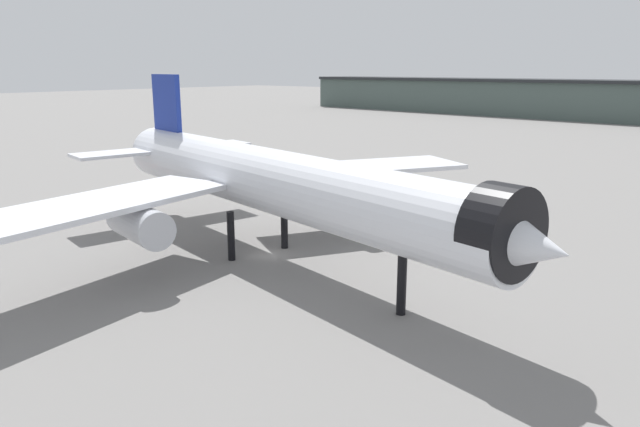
% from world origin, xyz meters
% --- Properties ---
extents(ground, '(900.00, 900.00, 0.00)m').
position_xyz_m(ground, '(0.00, 0.00, 0.00)').
color(ground, slate).
extents(airliner_near_gate, '(63.37, 56.88, 18.48)m').
position_xyz_m(airliner_near_gate, '(1.26, -0.93, 8.14)').
color(airliner_near_gate, silver).
rests_on(airliner_near_gate, ground).
extents(terminal_building, '(250.09, 45.71, 22.89)m').
position_xyz_m(terminal_building, '(-27.91, 198.67, 7.58)').
color(terminal_building, '#475651').
rests_on(terminal_building, ground).
extents(service_truck_front, '(5.15, 5.77, 3.00)m').
position_xyz_m(service_truck_front, '(-10.20, 35.72, 1.59)').
color(service_truck_front, black).
rests_on(service_truck_front, ground).
extents(baggage_tug_wing, '(3.53, 3.26, 1.85)m').
position_xyz_m(baggage_tug_wing, '(-35.66, -1.64, 0.97)').
color(baggage_tug_wing, black).
rests_on(baggage_tug_wing, ground).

